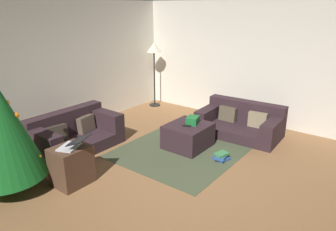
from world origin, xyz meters
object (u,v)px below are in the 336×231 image
object	(u,v)px
couch_left	(74,134)
christmas_tree	(0,128)
couch_right	(241,122)
corner_lamp	(154,52)
gift_box	(193,120)
laptop	(73,144)
ottoman	(188,136)
tv_remote	(187,126)
book_stack	(222,156)
side_table	(72,165)

from	to	relation	value
couch_left	christmas_tree	world-z (taller)	christmas_tree
couch_right	corner_lamp	xyz separation A→B (m)	(0.44, 2.64, 1.14)
gift_box	laptop	xyz separation A→B (m)	(-2.15, 0.62, 0.13)
gift_box	couch_right	bearing A→B (deg)	-22.83
ottoman	laptop	xyz separation A→B (m)	(-2.07, 0.58, 0.41)
christmas_tree	couch_left	bearing A→B (deg)	17.35
christmas_tree	ottoman	bearing A→B (deg)	-23.27
tv_remote	corner_lamp	bearing A→B (deg)	32.17
christmas_tree	couch_right	bearing A→B (deg)	-23.23
couch_right	christmas_tree	world-z (taller)	christmas_tree
couch_right	book_stack	distance (m)	1.31
couch_left	side_table	xyz separation A→B (m)	(-0.78, -0.99, 0.02)
couch_right	christmas_tree	distance (m)	4.32
couch_left	couch_right	xyz separation A→B (m)	(2.48, -2.13, -0.03)
laptop	book_stack	distance (m)	2.45
ottoman	corner_lamp	xyz separation A→B (m)	(1.61, 2.13, 1.16)
couch_right	side_table	world-z (taller)	couch_right
couch_left	ottoman	bearing A→B (deg)	129.03
couch_right	tv_remote	size ratio (longest dim) A/B	10.20
couch_right	side_table	size ratio (longest dim) A/B	2.83
gift_box	side_table	bearing A→B (deg)	162.66
corner_lamp	book_stack	bearing A→B (deg)	-120.60
book_stack	couch_left	bearing A→B (deg)	116.95
side_table	book_stack	bearing A→B (deg)	-34.94
couch_right	laptop	xyz separation A→B (m)	(-3.24, 1.08, 0.39)
couch_left	ottoman	xyz separation A→B (m)	(1.31, -1.63, -0.05)
couch_left	christmas_tree	size ratio (longest dim) A/B	0.90
laptop	couch_right	bearing A→B (deg)	-18.48
gift_box	christmas_tree	distance (m)	3.11
side_table	corner_lamp	bearing A→B (deg)	22.03
ottoman	book_stack	distance (m)	0.78
gift_box	corner_lamp	distance (m)	2.80
ottoman	tv_remote	xyz separation A→B (m)	(-0.09, -0.02, 0.23)
christmas_tree	gift_box	bearing A→B (deg)	-23.39
side_table	book_stack	world-z (taller)	side_table
side_table	tv_remote	bearing A→B (deg)	-18.27
side_table	laptop	size ratio (longest dim) A/B	1.17
christmas_tree	corner_lamp	size ratio (longest dim) A/B	1.08
couch_right	gift_box	size ratio (longest dim) A/B	6.45
couch_left	christmas_tree	xyz separation A→B (m)	(-1.44, -0.45, 0.68)
laptop	corner_lamp	xyz separation A→B (m)	(3.68, 1.55, 0.75)
couch_right	corner_lamp	distance (m)	2.90
side_table	christmas_tree	bearing A→B (deg)	140.31
ottoman	gift_box	xyz separation A→B (m)	(0.08, -0.04, 0.29)
couch_left	ottoman	distance (m)	2.09
tv_remote	side_table	bearing A→B (deg)	142.14
ottoman	christmas_tree	xyz separation A→B (m)	(-2.75, 1.18, 0.73)
ottoman	tv_remote	size ratio (longest dim) A/B	4.89
side_table	couch_left	bearing A→B (deg)	51.87
gift_box	laptop	distance (m)	2.24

